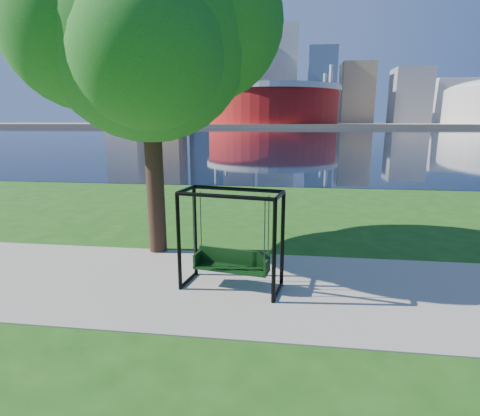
# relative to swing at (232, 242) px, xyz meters

# --- Properties ---
(ground) EXTENTS (900.00, 900.00, 0.00)m
(ground) POSITION_rel_swing_xyz_m (0.40, 0.58, -1.01)
(ground) COLOR #1E5114
(ground) RESTS_ON ground
(path) EXTENTS (120.00, 4.00, 0.03)m
(path) POSITION_rel_swing_xyz_m (0.40, 0.08, -0.99)
(path) COLOR #9E937F
(path) RESTS_ON ground
(river) EXTENTS (900.00, 180.00, 0.02)m
(river) POSITION_rel_swing_xyz_m (0.40, 102.58, -1.00)
(river) COLOR black
(river) RESTS_ON ground
(far_bank) EXTENTS (900.00, 228.00, 2.00)m
(far_bank) POSITION_rel_swing_xyz_m (0.40, 306.58, -0.01)
(far_bank) COLOR #937F60
(far_bank) RESTS_ON ground
(stadium) EXTENTS (83.00, 83.00, 32.00)m
(stadium) POSITION_rel_swing_xyz_m (-9.60, 235.58, 13.22)
(stadium) COLOR maroon
(stadium) RESTS_ON far_bank
(skyline) EXTENTS (392.00, 66.00, 96.50)m
(skyline) POSITION_rel_swing_xyz_m (-3.87, 319.97, 34.88)
(skyline) COLOR gray
(skyline) RESTS_ON far_bank
(swing) EXTENTS (2.16, 1.22, 2.09)m
(swing) POSITION_rel_swing_xyz_m (0.00, 0.00, 0.00)
(swing) COLOR black
(swing) RESTS_ON ground
(park_tree) EXTENTS (6.41, 5.79, 7.96)m
(park_tree) POSITION_rel_swing_xyz_m (-2.36, 2.08, 4.52)
(park_tree) COLOR black
(park_tree) RESTS_ON ground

